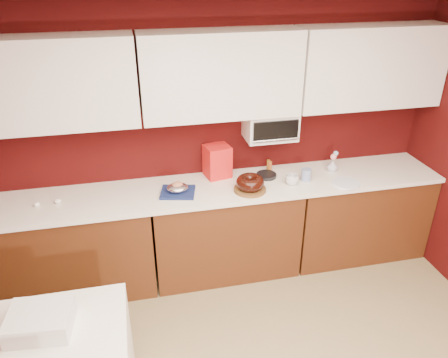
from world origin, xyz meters
TOP-DOWN VIEW (x-y plane):
  - ceiling at (0.00, 0.00)m, footprint 4.00×4.50m
  - wall_back at (0.00, 2.25)m, footprint 4.00×0.02m
  - base_cabinet_left at (-1.33, 1.94)m, footprint 1.31×0.58m
  - base_cabinet_center at (0.00, 1.94)m, footprint 1.31×0.58m
  - base_cabinet_right at (1.33, 1.94)m, footprint 1.31×0.58m
  - countertop at (0.00, 1.94)m, footprint 4.00×0.62m
  - upper_cabinet_left at (-1.33, 2.08)m, footprint 1.31×0.33m
  - upper_cabinet_center at (0.00, 2.08)m, footprint 1.31×0.33m
  - upper_cabinet_right at (1.33, 2.08)m, footprint 1.31×0.33m
  - toaster_oven at (0.45, 2.10)m, footprint 0.45×0.30m
  - toaster_oven_door at (0.45, 1.94)m, footprint 0.40×0.02m
  - toaster_oven_handle at (0.45, 1.93)m, footprint 0.42×0.02m
  - cake_base at (0.19, 1.80)m, footprint 0.33×0.33m
  - bundt_cake at (0.19, 1.80)m, footprint 0.25×0.25m
  - navy_towel at (-0.42, 1.89)m, footprint 0.33×0.30m
  - foil_ham_nest at (-0.42, 1.89)m, footprint 0.21×0.18m
  - roasted_ham at (-0.42, 1.89)m, footprint 0.12×0.11m
  - pandoro_box at (-0.02, 2.15)m, footprint 0.25×0.24m
  - dark_pan at (0.41, 2.03)m, footprint 0.21×0.21m
  - coffee_mug at (0.59, 1.84)m, footprint 0.14×0.14m
  - blue_jar at (0.74, 1.89)m, footprint 0.10×0.10m
  - flower_vase at (1.05, 2.01)m, footprint 0.10×0.10m
  - flower_pink at (1.05, 2.01)m, footprint 0.06×0.06m
  - flower_blue at (1.08, 2.03)m, footprint 0.05×0.05m
  - china_plate at (1.07, 1.74)m, footprint 0.28×0.28m
  - amber_bottle at (0.48, 2.13)m, footprint 0.04×0.04m
  - egg_left at (-1.57, 1.92)m, footprint 0.06×0.05m
  - egg_right at (-1.41, 1.94)m, footprint 0.07×0.06m
  - newspaper_stack at (-1.38, 0.69)m, footprint 0.39×0.33m
  - amber_bottle_tall at (0.47, 2.14)m, footprint 0.04×0.04m

SIDE VIEW (x-z plane):
  - base_cabinet_left at x=-1.33m, z-range 0.00..0.86m
  - base_cabinet_center at x=0.00m, z-range 0.00..0.86m
  - base_cabinet_right at x=1.33m, z-range 0.00..0.86m
  - newspaper_stack at x=-1.38m, z-range 0.75..0.88m
  - countertop at x=0.00m, z-range 0.86..0.90m
  - china_plate at x=1.07m, z-range 0.90..0.91m
  - navy_towel at x=-0.42m, z-range 0.90..0.92m
  - cake_base at x=0.19m, z-range 0.90..0.93m
  - dark_pan at x=0.41m, z-range 0.90..0.93m
  - egg_left at x=-1.57m, z-range 0.90..0.94m
  - egg_right at x=-1.41m, z-range 0.90..0.94m
  - amber_bottle at x=0.48m, z-range 0.90..1.00m
  - blue_jar at x=0.74m, z-range 0.90..1.01m
  - foil_ham_nest at x=-0.42m, z-range 0.92..0.99m
  - coffee_mug at x=0.59m, z-range 0.90..1.01m
  - amber_bottle_tall at x=0.47m, z-range 0.90..1.01m
  - flower_vase at x=1.05m, z-range 0.90..1.02m
  - roasted_ham at x=-0.42m, z-range 0.95..1.01m
  - bundt_cake at x=0.19m, z-range 0.93..1.03m
  - flower_pink at x=1.05m, z-range 1.02..1.08m
  - pandoro_box at x=-0.02m, z-range 0.90..1.20m
  - flower_blue at x=1.08m, z-range 1.05..1.09m
  - wall_back at x=0.00m, z-range 0.00..2.50m
  - toaster_oven_handle at x=0.45m, z-range 1.29..1.31m
  - toaster_oven at x=0.45m, z-range 1.25..1.50m
  - toaster_oven_door at x=0.45m, z-range 1.28..1.47m
  - upper_cabinet_left at x=-1.33m, z-range 1.50..2.20m
  - upper_cabinet_center at x=0.00m, z-range 1.50..2.20m
  - upper_cabinet_right at x=1.33m, z-range 1.50..2.20m
  - ceiling at x=0.00m, z-range 2.49..2.51m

